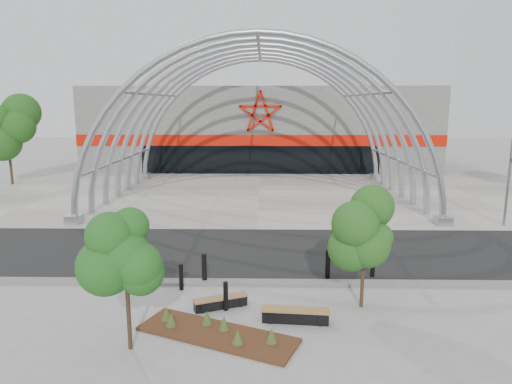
# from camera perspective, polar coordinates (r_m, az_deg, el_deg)

# --- Properties ---
(ground) EXTENTS (140.00, 140.00, 0.00)m
(ground) POSITION_cam_1_polar(r_m,az_deg,el_deg) (17.21, -0.25, -11.14)
(ground) COLOR gray
(ground) RESTS_ON ground
(road) EXTENTS (140.00, 7.00, 0.02)m
(road) POSITION_cam_1_polar(r_m,az_deg,el_deg) (20.48, -0.03, -7.40)
(road) COLOR black
(road) RESTS_ON ground
(forecourt) EXTENTS (60.00, 17.00, 0.04)m
(forecourt) POSITION_cam_1_polar(r_m,az_deg,el_deg) (32.09, 0.37, -0.55)
(forecourt) COLOR #A09A8F
(forecourt) RESTS_ON ground
(kerb) EXTENTS (60.00, 0.50, 0.12)m
(kerb) POSITION_cam_1_polar(r_m,az_deg,el_deg) (16.95, -0.27, -11.27)
(kerb) COLOR #63635E
(kerb) RESTS_ON ground
(arena_building) EXTENTS (34.00, 15.24, 8.00)m
(arena_building) POSITION_cam_1_polar(r_m,az_deg,el_deg) (49.43, 0.62, 8.20)
(arena_building) COLOR slate
(arena_building) RESTS_ON ground
(vault_canopy) EXTENTS (20.80, 15.80, 20.36)m
(vault_canopy) POSITION_cam_1_polar(r_m,az_deg,el_deg) (32.09, 0.37, -0.56)
(vault_canopy) COLOR #A1A6AC
(vault_canopy) RESTS_ON ground
(planting_bed) EXTENTS (4.81, 3.15, 0.49)m
(planting_bed) POSITION_cam_1_polar(r_m,az_deg,el_deg) (13.64, -5.10, -16.93)
(planting_bed) COLOR #3F1E12
(planting_bed) RESTS_ON ground
(signal_pole) EXTENTS (0.15, 0.66, 4.68)m
(signal_pole) POSITION_cam_1_polar(r_m,az_deg,el_deg) (27.44, 29.01, 1.19)
(signal_pole) COLOR slate
(signal_pole) RESTS_ON ground
(street_tree_0) EXTENTS (1.59, 1.59, 3.63)m
(street_tree_0) POSITION_cam_1_polar(r_m,az_deg,el_deg) (12.38, -16.03, -7.75)
(street_tree_0) COLOR black
(street_tree_0) RESTS_ON ground
(street_tree_1) EXTENTS (1.49, 1.49, 3.53)m
(street_tree_1) POSITION_cam_1_polar(r_m,az_deg,el_deg) (14.80, 13.44, -4.80)
(street_tree_1) COLOR #312212
(street_tree_1) RESTS_ON ground
(bench_0) EXTENTS (1.78, 1.04, 0.37)m
(bench_0) POSITION_cam_1_polar(r_m,az_deg,el_deg) (15.17, -4.44, -13.61)
(bench_0) COLOR black
(bench_0) RESTS_ON ground
(bench_1) EXTENTS (2.07, 0.62, 0.43)m
(bench_1) POSITION_cam_1_polar(r_m,az_deg,el_deg) (14.28, 4.94, -15.14)
(bench_1) COLOR black
(bench_1) RESTS_ON ground
(bollard_0) EXTENTS (0.15, 0.15, 0.95)m
(bollard_0) POSITION_cam_1_polar(r_m,az_deg,el_deg) (16.56, -9.34, -10.43)
(bollard_0) COLOR black
(bollard_0) RESTS_ON ground
(bollard_1) EXTENTS (0.15, 0.15, 0.95)m
(bollard_1) POSITION_cam_1_polar(r_m,az_deg,el_deg) (14.88, -3.81, -12.87)
(bollard_1) COLOR black
(bollard_1) RESTS_ON ground
(bollard_2) EXTENTS (0.18, 0.18, 1.11)m
(bollard_2) POSITION_cam_1_polar(r_m,az_deg,el_deg) (17.01, -6.49, -9.46)
(bollard_2) COLOR black
(bollard_2) RESTS_ON ground
(bollard_3) EXTENTS (0.18, 0.18, 1.12)m
(bollard_3) POSITION_cam_1_polar(r_m,az_deg,el_deg) (17.50, 8.96, -8.93)
(bollard_3) COLOR black
(bollard_3) RESTS_ON ground
(bollard_4) EXTENTS (0.16, 0.16, 1.02)m
(bollard_4) POSITION_cam_1_polar(r_m,az_deg,el_deg) (18.00, 14.40, -8.73)
(bollard_4) COLOR black
(bollard_4) RESTS_ON ground
(bg_tree_0) EXTENTS (3.00, 3.00, 6.45)m
(bg_tree_0) POSITION_cam_1_polar(r_m,az_deg,el_deg) (41.33, -28.72, 7.17)
(bg_tree_0) COLOR black
(bg_tree_0) RESTS_ON ground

